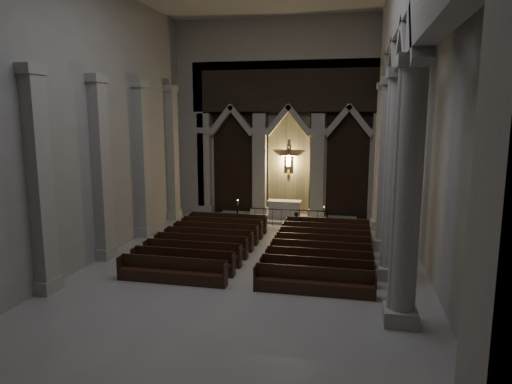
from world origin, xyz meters
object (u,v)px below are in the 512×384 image
(altar, at_px, (284,209))
(candle_stand_left, at_px, (238,217))
(candle_stand_right, at_px, (324,222))
(pews, at_px, (262,249))
(altar_rail, at_px, (281,214))
(worshipper, at_px, (296,224))

(altar, relative_size, candle_stand_left, 1.45)
(altar, distance_m, candle_stand_left, 2.95)
(altar, xyz_separation_m, candle_stand_right, (2.51, -1.72, -0.32))
(pews, bearing_deg, altar_rail, 90.00)
(altar_rail, relative_size, worshipper, 4.08)
(altar, xyz_separation_m, altar_rail, (0.08, -1.73, 0.02))
(candle_stand_left, height_order, candle_stand_right, candle_stand_left)
(candle_stand_left, xyz_separation_m, worshipper, (3.74, -2.21, 0.27))
(altar, xyz_separation_m, candle_stand_left, (-2.55, -1.46, -0.29))
(altar_rail, bearing_deg, candle_stand_right, 0.24)
(altar, distance_m, pews, 7.42)
(altar_rail, xyz_separation_m, pews, (-0.00, -5.69, -0.37))
(candle_stand_left, relative_size, candle_stand_right, 1.11)
(altar, xyz_separation_m, worshipper, (1.19, -3.67, -0.02))
(altar_rail, height_order, candle_stand_left, candle_stand_left)
(altar_rail, relative_size, candle_stand_left, 3.79)
(altar, bearing_deg, worshipper, -72.01)
(altar, relative_size, pews, 0.21)
(worshipper, bearing_deg, candle_stand_right, 43.96)
(pews, relative_size, worshipper, 7.54)
(candle_stand_left, height_order, worshipper, candle_stand_left)
(altar_rail, bearing_deg, altar, 92.59)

